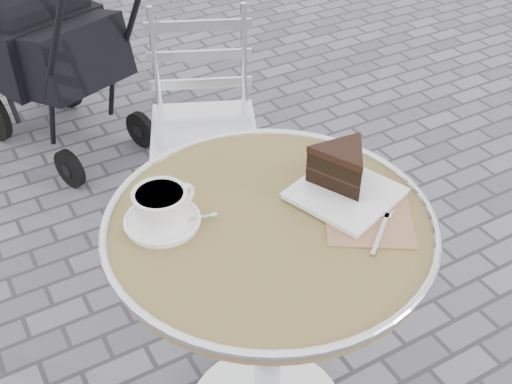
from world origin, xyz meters
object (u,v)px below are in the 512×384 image
cappuccino_set (162,210)px  bistro_chair (202,97)px  cafe_table (269,275)px  cake_plate_set (343,173)px  baby_stroller (44,51)px

cappuccino_set → bistro_chair: 0.98m
cafe_table → cappuccino_set: size_ratio=4.06×
cappuccino_set → bistro_chair: bearing=47.6°
cafe_table → bistro_chair: size_ratio=0.92×
cafe_table → bistro_chair: (0.27, 0.92, -0.07)m
cake_plate_set → bistro_chair: 0.96m
cafe_table → cake_plate_set: bearing=2.9°
cafe_table → baby_stroller: size_ratio=0.74×
cafe_table → bistro_chair: 0.96m
cafe_table → cake_plate_set: (0.19, 0.01, 0.22)m
cake_plate_set → baby_stroller: baby_stroller is taller
cappuccino_set → cake_plate_set: cake_plate_set is taller
cake_plate_set → bistro_chair: cake_plate_set is taller
cafe_table → cappuccino_set: 0.30m
baby_stroller → cappuccino_set: bearing=-114.3°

